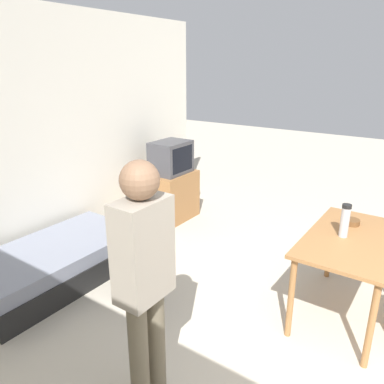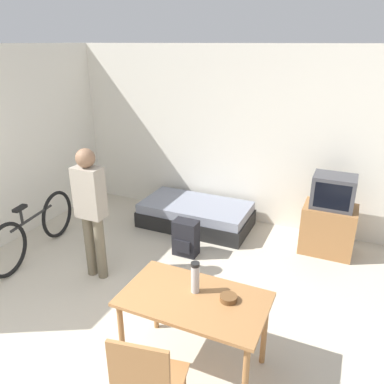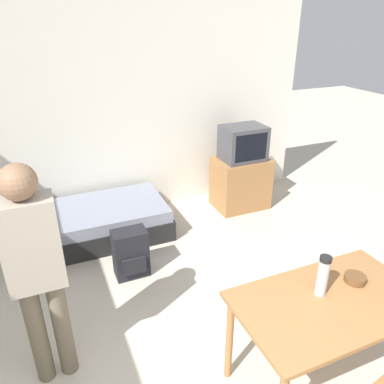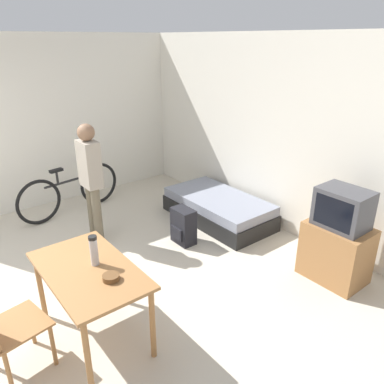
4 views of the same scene
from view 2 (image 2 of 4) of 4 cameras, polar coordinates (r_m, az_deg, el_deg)
wall_back at (r=5.96m, az=3.97°, el=8.62°), size 5.78×0.06×2.70m
wall_left at (r=5.82m, az=-26.57°, el=6.01°), size 0.06×4.78×2.70m
daybed at (r=5.90m, az=0.57°, el=-3.45°), size 1.71×0.90×0.38m
tv at (r=5.40m, az=20.20°, el=-3.79°), size 0.69×0.50×1.11m
dining_table at (r=3.29m, az=0.32°, el=-17.12°), size 1.22×0.71×0.74m
wooden_chair at (r=2.90m, az=-7.03°, el=-27.05°), size 0.53×0.53×0.98m
bicycle at (r=5.50m, az=-22.90°, el=-5.33°), size 0.33×1.74×0.78m
person_standing at (r=4.50m, az=-15.20°, el=-2.01°), size 0.34×0.22×1.63m
thermos_flask at (r=3.20m, az=0.49°, el=-12.69°), size 0.07×0.07×0.28m
mate_bowl at (r=3.20m, az=5.59°, el=-15.81°), size 0.14×0.14×0.05m
backpack at (r=5.10m, az=-0.96°, el=-7.02°), size 0.33×0.24×0.50m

